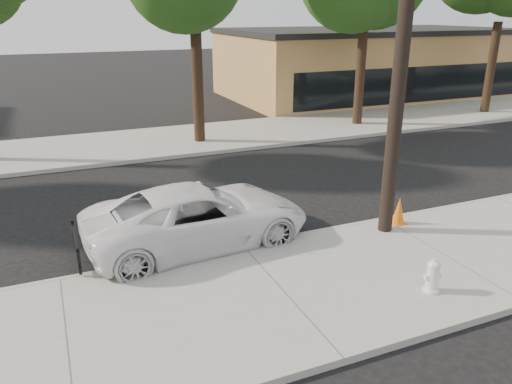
{
  "coord_description": "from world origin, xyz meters",
  "views": [
    {
      "loc": [
        -3.81,
        -11.92,
        5.32
      ],
      "look_at": [
        0.8,
        -1.07,
        1.0
      ],
      "focal_mm": 35.0,
      "sensor_mm": 36.0,
      "label": 1
    }
  ],
  "objects_px": {
    "utility_pole": "(403,40)",
    "traffic_cone": "(399,211)",
    "fire_hydrant": "(433,277)",
    "police_cruiser": "(199,216)"
  },
  "relations": [
    {
      "from": "utility_pole",
      "to": "fire_hydrant",
      "type": "height_order",
      "value": "utility_pole"
    },
    {
      "from": "utility_pole",
      "to": "traffic_cone",
      "type": "xyz_separation_m",
      "value": [
        0.56,
        0.2,
        -4.21
      ]
    },
    {
      "from": "police_cruiser",
      "to": "fire_hydrant",
      "type": "xyz_separation_m",
      "value": [
        3.47,
        -4.03,
        -0.27
      ]
    },
    {
      "from": "utility_pole",
      "to": "traffic_cone",
      "type": "relative_size",
      "value": 12.89
    },
    {
      "from": "police_cruiser",
      "to": "fire_hydrant",
      "type": "distance_m",
      "value": 5.33
    },
    {
      "from": "utility_pole",
      "to": "fire_hydrant",
      "type": "bearing_deg",
      "value": -109.13
    },
    {
      "from": "utility_pole",
      "to": "traffic_cone",
      "type": "distance_m",
      "value": 4.25
    },
    {
      "from": "utility_pole",
      "to": "police_cruiser",
      "type": "bearing_deg",
      "value": 163.77
    },
    {
      "from": "police_cruiser",
      "to": "fire_hydrant",
      "type": "height_order",
      "value": "police_cruiser"
    },
    {
      "from": "fire_hydrant",
      "to": "police_cruiser",
      "type": "bearing_deg",
      "value": 140.35
    }
  ]
}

